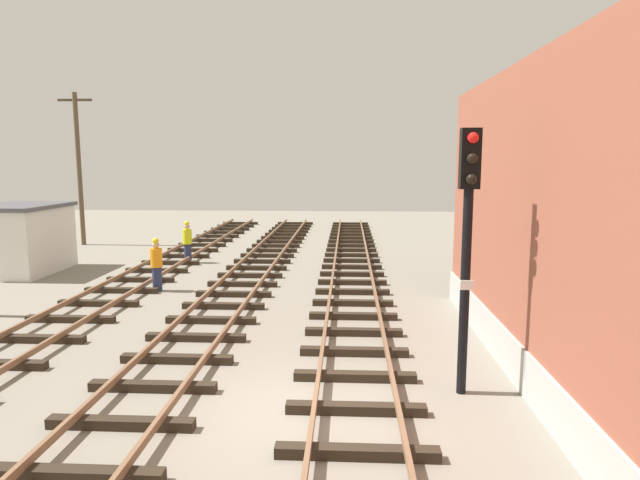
# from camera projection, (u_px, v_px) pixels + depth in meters

# --- Properties ---
(ground_plane) EXTENTS (80.00, 80.00, 0.00)m
(ground_plane) POSITION_uv_depth(u_px,v_px,m) (304.00, 412.00, 9.63)
(ground_plane) COLOR gray
(track_near_building) EXTENTS (2.50, 59.77, 0.32)m
(track_near_building) POSITION_uv_depth(u_px,v_px,m) (356.00, 407.00, 9.56)
(track_near_building) COLOR #2D2319
(track_near_building) RESTS_ON ground
(track_centre) EXTENTS (2.50, 59.77, 0.32)m
(track_centre) POSITION_uv_depth(u_px,v_px,m) (138.00, 402.00, 9.77)
(track_centre) COLOR #2D2319
(track_centre) RESTS_ON ground
(signal_mast) EXTENTS (0.36, 0.40, 5.04)m
(signal_mast) POSITION_uv_depth(u_px,v_px,m) (467.00, 230.00, 9.98)
(signal_mast) COLOR black
(signal_mast) RESTS_ON ground
(control_hut) EXTENTS (3.00, 3.80, 2.76)m
(control_hut) POSITION_uv_depth(u_px,v_px,m) (20.00, 238.00, 21.68)
(control_hut) COLOR silver
(control_hut) RESTS_ON ground
(utility_pole_far) EXTENTS (1.80, 0.24, 8.04)m
(utility_pole_far) POSITION_uv_depth(u_px,v_px,m) (79.00, 166.00, 28.61)
(utility_pole_far) COLOR brown
(utility_pole_far) RESTS_ON ground
(track_worker_foreground) EXTENTS (0.40, 0.40, 1.87)m
(track_worker_foreground) POSITION_uv_depth(u_px,v_px,m) (157.00, 265.00, 18.57)
(track_worker_foreground) COLOR #262D4C
(track_worker_foreground) RESTS_ON ground
(track_worker_distant) EXTENTS (0.40, 0.40, 1.87)m
(track_worker_distant) POSITION_uv_depth(u_px,v_px,m) (187.00, 242.00, 23.82)
(track_worker_distant) COLOR #262D4C
(track_worker_distant) RESTS_ON ground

